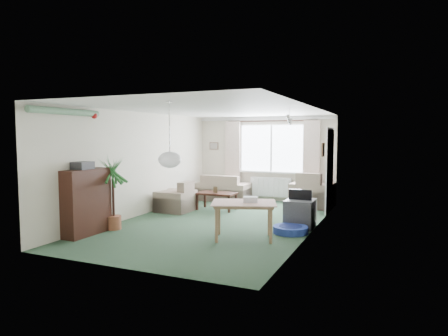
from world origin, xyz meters
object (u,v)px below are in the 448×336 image
at_px(sofa, 224,188).
at_px(armchair_corner, 313,189).
at_px(coffee_table, 217,201).
at_px(tv_cube, 300,213).
at_px(dining_table, 244,221).
at_px(armchair_left, 176,196).
at_px(houseplant, 113,193).
at_px(pet_bed, 291,230).
at_px(bookshelf, 86,202).

bearing_deg(sofa, armchair_corner, 178.99).
height_order(coffee_table, tv_cube, tv_cube).
relative_size(armchair_corner, dining_table, 0.98).
height_order(coffee_table, dining_table, dining_table).
distance_m(armchair_corner, armchair_left, 3.57).
xyz_separation_m(houseplant, pet_bed, (3.30, 1.09, -0.66)).
relative_size(armchair_left, tv_cube, 1.35).
bearing_deg(bookshelf, dining_table, 17.79).
xyz_separation_m(houseplant, dining_table, (2.63, 0.34, -0.40)).
height_order(houseplant, dining_table, houseplant).
bearing_deg(armchair_left, tv_cube, 82.07).
height_order(sofa, bookshelf, bookshelf).
bearing_deg(tv_cube, sofa, 138.02).
height_order(armchair_corner, armchair_left, armchair_corner).
distance_m(coffee_table, tv_cube, 2.57).
height_order(dining_table, tv_cube, dining_table).
bearing_deg(houseplant, bookshelf, -109.50).
bearing_deg(coffee_table, armchair_left, -146.55).
bearing_deg(armchair_corner, bookshelf, 58.77).
bearing_deg(sofa, bookshelf, 80.24).
distance_m(sofa, bookshelf, 4.75).
relative_size(sofa, pet_bed, 2.23).
xyz_separation_m(sofa, dining_table, (2.05, -3.81, -0.05)).
xyz_separation_m(armchair_corner, pet_bed, (0.17, -3.03, -0.39)).
bearing_deg(tv_cube, armchair_corner, 95.07).
bearing_deg(houseplant, armchair_corner, 52.85).
bearing_deg(pet_bed, sofa, 131.69).
xyz_separation_m(sofa, armchair_left, (-0.43, -1.99, 0.00)).
distance_m(bookshelf, pet_bed, 3.89).
xyz_separation_m(tv_cube, pet_bed, (-0.05, -0.58, -0.21)).
xyz_separation_m(armchair_left, bookshelf, (-0.34, -2.69, 0.25)).
xyz_separation_m(houseplant, tv_cube, (3.35, 1.67, -0.45)).
bearing_deg(sofa, coffee_table, 106.15).
relative_size(sofa, dining_table, 1.43).
bearing_deg(bookshelf, armchair_corner, 55.14).
distance_m(sofa, houseplant, 4.20).
bearing_deg(armchair_left, coffee_table, 124.15).
bearing_deg(sofa, houseplant, 81.62).
height_order(sofa, armchair_corner, armchair_corner).
relative_size(bookshelf, dining_table, 1.19).
xyz_separation_m(bookshelf, pet_bed, (3.49, 1.63, -0.55)).
distance_m(bookshelf, tv_cube, 4.18).
bearing_deg(bookshelf, pet_bed, 25.59).
distance_m(bookshelf, dining_table, 2.97).
relative_size(sofa, armchair_left, 1.79).
relative_size(houseplant, dining_table, 1.40).
bearing_deg(houseplant, sofa, 82.07).
bearing_deg(bookshelf, tv_cube, 32.50).
relative_size(sofa, bookshelf, 1.20).
distance_m(coffee_table, dining_table, 2.89).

